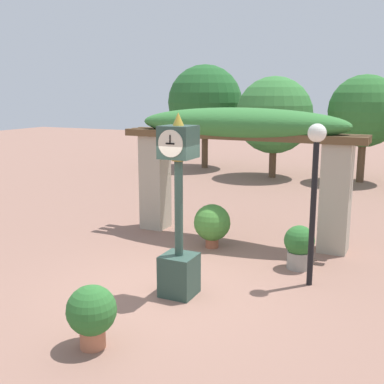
# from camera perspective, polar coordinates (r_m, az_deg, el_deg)

# --- Properties ---
(ground_plane) EXTENTS (60.00, 60.00, 0.00)m
(ground_plane) POSITION_cam_1_polar(r_m,az_deg,el_deg) (8.39, -2.51, -11.48)
(ground_plane) COLOR #8E6656
(pedestal_clock) EXTENTS (0.55, 0.56, 3.00)m
(pedestal_clock) POSITION_cam_1_polar(r_m,az_deg,el_deg) (7.78, -1.57, -3.30)
(pedestal_clock) COLOR #2D473D
(pedestal_clock) RESTS_ON ground
(pergola) EXTENTS (5.49, 1.19, 2.98)m
(pergola) POSITION_cam_1_polar(r_m,az_deg,el_deg) (10.78, 5.58, 5.90)
(pergola) COLOR #A89E89
(pergola) RESTS_ON ground
(potted_plant_near_left) EXTENTS (0.58, 0.58, 0.84)m
(potted_plant_near_left) POSITION_cam_1_polar(r_m,az_deg,el_deg) (9.40, 12.59, -6.20)
(potted_plant_near_left) COLOR gray
(potted_plant_near_left) RESTS_ON ground
(potted_plant_near_right) EXTENTS (0.79, 0.79, 0.95)m
(potted_plant_near_right) POSITION_cam_1_polar(r_m,az_deg,el_deg) (10.39, 2.40, -3.72)
(potted_plant_near_right) COLOR #9E563D
(potted_plant_near_right) RESTS_ON ground
(potted_plant_far_left) EXTENTS (0.66, 0.66, 0.86)m
(potted_plant_far_left) POSITION_cam_1_polar(r_m,az_deg,el_deg) (6.59, -11.81, -13.84)
(potted_plant_far_left) COLOR #B26B4C
(potted_plant_far_left) RESTS_ON ground
(lamp_post) EXTENTS (0.31, 0.31, 2.81)m
(lamp_post) POSITION_cam_1_polar(r_m,az_deg,el_deg) (8.29, 14.37, 2.38)
(lamp_post) COLOR black
(lamp_post) RESTS_ON ground
(tree_line) EXTENTS (13.65, 4.19, 4.61)m
(tree_line) POSITION_cam_1_polar(r_m,az_deg,el_deg) (19.30, 15.42, 9.66)
(tree_line) COLOR brown
(tree_line) RESTS_ON ground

